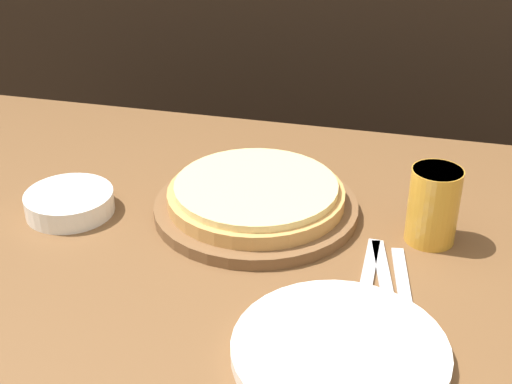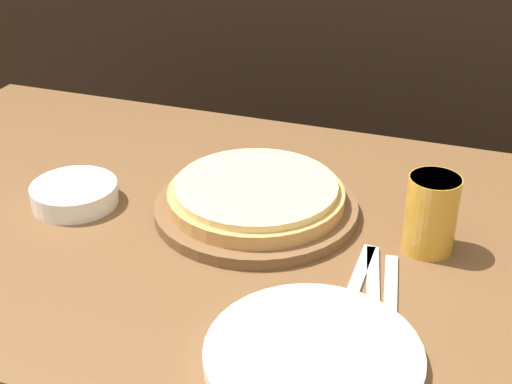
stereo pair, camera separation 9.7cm
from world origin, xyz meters
name	(u,v)px [view 1 (the left image)]	position (x,y,z in m)	size (l,w,h in m)	color
pizza_on_board	(256,200)	(-0.02, 0.05, 0.78)	(0.34, 0.34, 0.06)	brown
beer_glass	(434,202)	(0.26, 0.03, 0.82)	(0.08, 0.08, 0.12)	gold
dinner_plate	(340,350)	(0.16, -0.27, 0.77)	(0.27, 0.27, 0.02)	white
side_bowl	(70,203)	(-0.32, -0.03, 0.78)	(0.15, 0.15, 0.04)	white
fork	(367,279)	(0.18, -0.10, 0.76)	(0.02, 0.21, 0.00)	silver
dinner_knife	(385,281)	(0.20, -0.10, 0.76)	(0.06, 0.21, 0.00)	silver
spoon	(403,284)	(0.23, -0.10, 0.76)	(0.05, 0.18, 0.00)	silver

